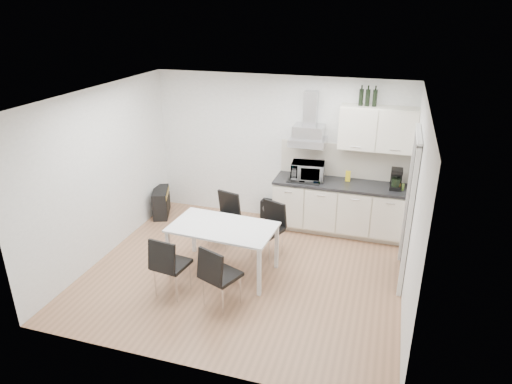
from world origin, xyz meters
TOP-DOWN VIEW (x-y plane):
  - ground at (0.00, 0.00)m, footprint 4.50×4.50m
  - wall_back at (0.00, 2.00)m, footprint 4.50×0.10m
  - wall_front at (0.00, -2.00)m, footprint 4.50×0.10m
  - wall_left at (-2.25, 0.00)m, footprint 0.10×4.00m
  - wall_right at (2.25, 0.00)m, footprint 0.10×4.00m
  - ceiling at (0.00, 0.00)m, footprint 4.50×4.50m
  - doorway at (2.21, 0.55)m, footprint 0.08×1.04m
  - kitchenette at (1.19, 1.73)m, footprint 2.22×0.64m
  - dining_table at (-0.29, -0.08)m, footprint 1.54×0.94m
  - chair_far_left at (-0.59, 0.68)m, footprint 0.56×0.60m
  - chair_far_right at (0.20, 0.54)m, footprint 0.59×0.63m
  - chair_near_left at (-0.76, -0.79)m, footprint 0.50×0.55m
  - chair_near_right at (-0.02, -0.84)m, footprint 0.59×0.63m
  - guitar_amp at (-2.10, 1.42)m, footprint 0.47×0.66m
  - floor_speaker at (-0.18, 1.90)m, footprint 0.23×0.21m

SIDE VIEW (x-z plane):
  - ground at x=0.00m, z-range 0.00..0.00m
  - floor_speaker at x=-0.18m, z-range 0.00..0.34m
  - guitar_amp at x=-2.10m, z-range 0.00..0.51m
  - chair_far_left at x=-0.59m, z-range 0.00..0.88m
  - chair_far_right at x=0.20m, z-range 0.00..0.88m
  - chair_near_left at x=-0.76m, z-range 0.00..0.88m
  - chair_near_right at x=-0.02m, z-range 0.00..0.88m
  - dining_table at x=-0.29m, z-range 0.30..1.05m
  - kitchenette at x=1.19m, z-range -0.43..2.09m
  - doorway at x=2.21m, z-range 0.00..2.10m
  - wall_back at x=0.00m, z-range 0.00..2.60m
  - wall_front at x=0.00m, z-range 0.00..2.60m
  - wall_left at x=-2.25m, z-range 0.00..2.60m
  - wall_right at x=2.25m, z-range 0.00..2.60m
  - ceiling at x=0.00m, z-range 2.60..2.60m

